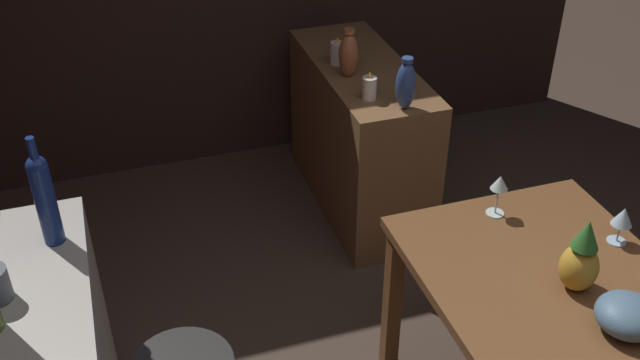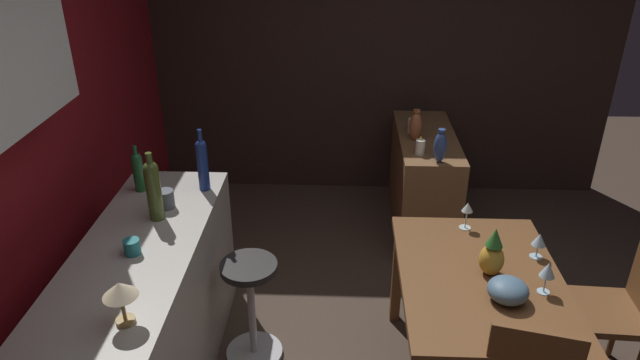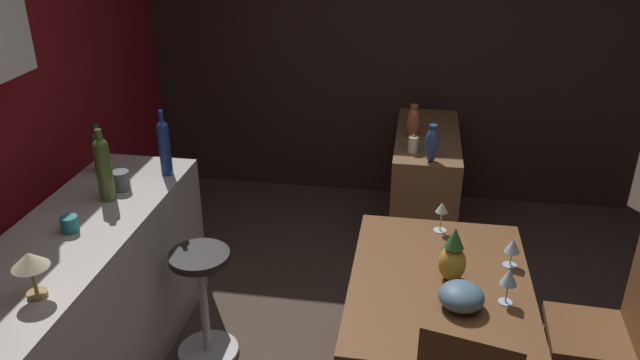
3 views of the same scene
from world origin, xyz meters
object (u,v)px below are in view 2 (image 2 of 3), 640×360
object	(u,v)px
wine_glass_left	(548,271)
wine_bottle_olive	(153,188)
pillar_candle_tall	(413,126)
vase_copper	(416,126)
cup_slate	(166,199)
chair_by_doorway	(622,305)
wine_glass_center	(539,240)
bar_stool	(252,308)
sideboard_cabinet	(423,183)
dining_table	(479,291)
fruit_bowl	(508,290)
cup_teal	(132,247)
vase_ceramic_blue	(440,147)
pillar_candle_short	(420,147)
wine_bottle_green	(138,170)
counter_lamp	(120,292)
pineapple_centerpiece	(492,255)
wine_glass_right	(467,209)
wine_bottle_cobalt	(202,163)

from	to	relation	value
wine_glass_left	wine_bottle_olive	size ratio (longest dim) A/B	0.44
pillar_candle_tall	vase_copper	size ratio (longest dim) A/B	0.58
wine_glass_left	vase_copper	xyz separation A→B (m)	(1.71, 0.45, 0.06)
cup_slate	vase_copper	xyz separation A→B (m)	(1.23, -1.53, -0.02)
chair_by_doorway	wine_glass_center	world-z (taller)	chair_by_doorway
bar_stool	sideboard_cabinet	bearing A→B (deg)	-37.44
dining_table	fruit_bowl	xyz separation A→B (m)	(-0.18, -0.08, 0.15)
wine_glass_center	cup_teal	size ratio (longest dim) A/B	1.25
sideboard_cabinet	vase_ceramic_blue	xyz separation A→B (m)	(-0.48, -0.02, 0.52)
cup_slate	vase_ceramic_blue	bearing A→B (deg)	-62.93
bar_stool	pillar_candle_short	world-z (taller)	pillar_candle_short
bar_stool	wine_glass_center	size ratio (longest dim) A/B	4.56
dining_table	sideboard_cabinet	distance (m)	1.70
dining_table	wine_bottle_green	xyz separation A→B (m)	(0.55, 1.92, 0.39)
dining_table	cup_slate	distance (m)	1.77
bar_stool	dining_table	bearing A→B (deg)	-97.75
wine_bottle_olive	counter_lamp	distance (m)	0.85
sideboard_cabinet	wine_glass_left	size ratio (longest dim) A/B	6.40
pineapple_centerpiece	counter_lamp	size ratio (longest dim) A/B	1.32
pineapple_centerpiece	vase_copper	bearing A→B (deg)	8.14
wine_glass_right	pineapple_centerpiece	world-z (taller)	pineapple_centerpiece
pillar_candle_tall	chair_by_doorway	bearing A→B (deg)	-149.11
pineapple_centerpiece	pillar_candle_short	bearing A→B (deg)	9.25
sideboard_cabinet	pillar_candle_short	bearing A→B (deg)	163.87
wine_glass_right	wine_bottle_green	bearing A→B (deg)	87.37
cup_teal	pillar_candle_short	xyz separation A→B (m)	(1.44, -1.57, -0.07)
wine_glass_center	pillar_candle_tall	world-z (taller)	pillar_candle_tall
wine_glass_left	vase_copper	bearing A→B (deg)	14.88
wine_glass_center	counter_lamp	distance (m)	2.10
pillar_candle_tall	vase_ceramic_blue	xyz separation A→B (m)	(-0.54, -0.13, 0.06)
chair_by_doorway	wine_glass_center	xyz separation A→B (m)	(0.09, 0.47, 0.35)
pineapple_centerpiece	wine_bottle_cobalt	bearing A→B (deg)	70.52
bar_stool	wine_glass_right	bearing A→B (deg)	-76.28
wine_bottle_olive	pillar_candle_tall	distance (m)	2.16
wine_bottle_cobalt	counter_lamp	world-z (taller)	wine_bottle_cobalt
wine_glass_right	wine_bottle_green	world-z (taller)	wine_bottle_green
wine_glass_right	wine_bottle_olive	size ratio (longest dim) A/B	0.43
wine_bottle_green	cup_teal	distance (m)	0.69
chair_by_doorway	wine_glass_left	bearing A→B (deg)	112.30
pillar_candle_tall	cup_slate	bearing A→B (deg)	132.19
wine_bottle_cobalt	vase_ceramic_blue	bearing A→B (deg)	-67.48
chair_by_doorway	vase_copper	world-z (taller)	vase_copper
wine_bottle_cobalt	cup_teal	bearing A→B (deg)	163.53
wine_bottle_green	sideboard_cabinet	bearing A→B (deg)	-58.69
dining_table	cup_slate	bearing A→B (deg)	78.17
pillar_candle_short	wine_glass_left	bearing A→B (deg)	-163.05
sideboard_cabinet	pillar_candle_short	world-z (taller)	pillar_candle_short
pineapple_centerpiece	cup_slate	world-z (taller)	pineapple_centerpiece
wine_bottle_cobalt	counter_lamp	distance (m)	1.19
wine_bottle_cobalt	vase_ceramic_blue	world-z (taller)	wine_bottle_cobalt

